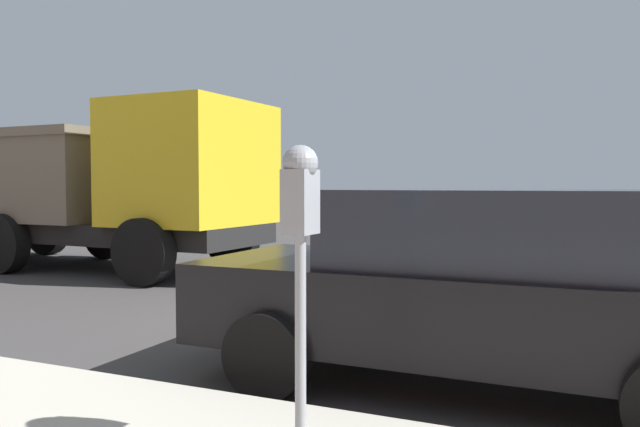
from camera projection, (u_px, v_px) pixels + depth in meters
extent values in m
plane|color=#3D3A3A|center=(441.00, 351.00, 5.79)|extent=(220.00, 220.00, 0.00)
cylinder|color=gray|center=(300.00, 339.00, 3.30)|extent=(0.06, 0.06, 1.12)
cube|color=gray|center=(300.00, 202.00, 3.27)|extent=(0.20, 0.14, 0.34)
sphere|color=gray|center=(300.00, 163.00, 3.26)|extent=(0.19, 0.19, 0.19)
cube|color=#19389E|center=(309.00, 209.00, 3.36)|extent=(0.01, 0.11, 0.12)
cube|color=black|center=(309.00, 187.00, 3.36)|extent=(0.01, 0.10, 0.08)
cube|color=black|center=(473.00, 305.00, 4.75)|extent=(1.78, 4.22, 0.62)
cube|color=#232833|center=(497.00, 228.00, 4.65)|extent=(1.56, 2.36, 0.57)
cylinder|color=black|center=(267.00, 355.00, 4.49)|extent=(0.22, 0.64, 0.64)
cylinder|color=black|center=(354.00, 310.00, 6.09)|extent=(0.22, 0.64, 0.64)
cube|color=black|center=(86.00, 230.00, 11.61)|extent=(2.29, 7.01, 0.35)
cube|color=gold|center=(192.00, 164.00, 10.51)|extent=(2.51, 2.16, 2.04)
cube|color=#6B6051|center=(35.00, 181.00, 12.13)|extent=(2.58, 4.38, 1.49)
cube|color=#6B6051|center=(34.00, 138.00, 12.09)|extent=(2.68, 4.48, 0.16)
cylinder|color=black|center=(232.00, 239.00, 11.68)|extent=(0.33, 1.05, 1.04)
cylinder|color=black|center=(143.00, 252.00, 9.48)|extent=(0.33, 1.05, 1.04)
cylinder|color=black|center=(107.00, 233.00, 13.02)|extent=(0.33, 1.05, 1.04)
cylinder|color=black|center=(3.00, 244.00, 10.82)|extent=(0.33, 1.05, 1.04)
cylinder|color=black|center=(47.00, 231.00, 13.76)|extent=(0.33, 1.05, 1.04)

